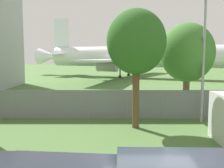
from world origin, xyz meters
The scene contains 5 objects.
perimeter_fence centered at (0.00, 10.89, 0.96)m, with size 56.07×0.07×1.93m.
airplane centered at (2.60, 44.53, 3.99)m, with size 41.31×33.80×12.04m.
tree_near_hangar centered at (4.09, 11.66, 4.37)m, with size 3.64×3.64×6.40m.
tree_far_right centered at (0.36, 8.73, 4.91)m, with size 3.36×3.36×6.81m.
light_mast centered at (4.63, 9.98, 4.85)m, with size 0.44×0.44×7.97m.
Camera 1 is at (-1.01, -6.18, 4.17)m, focal length 42.00 mm.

